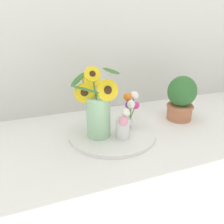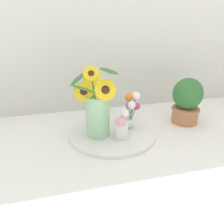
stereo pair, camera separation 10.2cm
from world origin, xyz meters
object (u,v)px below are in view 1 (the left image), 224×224
at_px(mason_jar_sunflowers, 97,110).
at_px(vase_bulb_right, 129,110).
at_px(vase_small_center, 123,125).
at_px(serving_tray, 112,133).
at_px(potted_plant, 181,98).

bearing_deg(mason_jar_sunflowers, vase_bulb_right, 9.90).
height_order(vase_small_center, vase_bulb_right, vase_bulb_right).
bearing_deg(vase_bulb_right, mason_jar_sunflowers, -170.10).
bearing_deg(vase_small_center, mason_jar_sunflowers, 150.69).
xyz_separation_m(serving_tray, vase_small_center, (0.03, -0.07, 0.07)).
xyz_separation_m(mason_jar_sunflowers, potted_plant, (0.49, 0.06, -0.02)).
bearing_deg(vase_small_center, serving_tray, 110.19).
relative_size(vase_bulb_right, potted_plant, 0.74).
bearing_deg(vase_bulb_right, vase_small_center, -127.80).
distance_m(mason_jar_sunflowers, vase_small_center, 0.14).
height_order(serving_tray, potted_plant, potted_plant).
height_order(serving_tray, vase_small_center, vase_small_center).
bearing_deg(serving_tray, mason_jar_sunflowers, -167.55).
bearing_deg(mason_jar_sunflowers, potted_plant, 6.72).
xyz_separation_m(vase_small_center, potted_plant, (0.39, 0.12, 0.04)).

